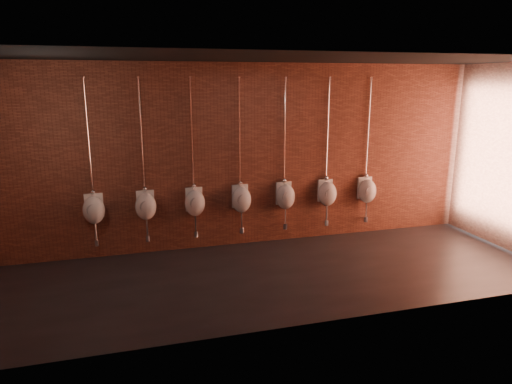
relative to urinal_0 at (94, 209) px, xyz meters
The scene contains 9 objects.
ground 3.14m from the urinal_0, 27.25° to the right, with size 8.50×8.50×0.00m, color black.
room_shell 3.22m from the urinal_0, 27.25° to the right, with size 8.54×3.04×3.22m.
urinal_0 is the anchor object (origin of this frame).
urinal_1 0.82m from the urinal_0, ahead, with size 0.38×0.34×2.71m.
urinal_2 1.64m from the urinal_0, ahead, with size 0.38×0.34×2.71m.
urinal_3 2.46m from the urinal_0, ahead, with size 0.38×0.34×2.71m.
urinal_4 3.28m from the urinal_0, ahead, with size 0.38×0.34×2.71m.
urinal_5 4.10m from the urinal_0, ahead, with size 0.38×0.34×2.71m.
urinal_6 4.92m from the urinal_0, ahead, with size 0.38×0.34×2.71m.
Camera 1 is at (-2.05, -6.17, 2.88)m, focal length 32.00 mm.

